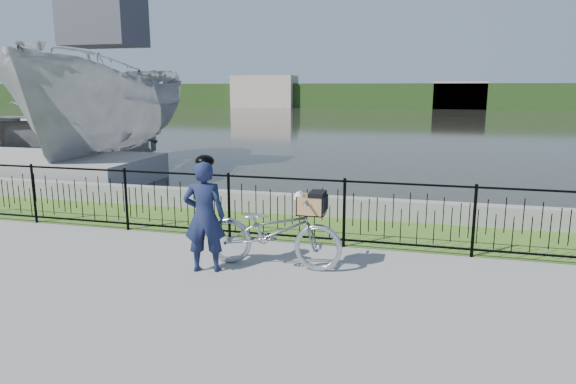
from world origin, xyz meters
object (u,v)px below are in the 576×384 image
(boat_near, at_px, (109,109))
(boat_far, at_px, (24,123))
(bicycle_rig, at_px, (274,231))
(cyclist, at_px, (204,214))

(boat_near, bearing_deg, boat_far, 145.63)
(boat_near, relative_size, boat_far, 0.86)
(bicycle_rig, distance_m, boat_far, 20.38)
(boat_far, bearing_deg, bicycle_rig, -39.41)
(bicycle_rig, height_order, boat_near, boat_near)
(boat_far, bearing_deg, boat_near, -34.37)
(cyclist, bearing_deg, boat_far, 138.06)
(bicycle_rig, xyz_separation_m, boat_near, (-7.46, 7.27, 1.38))
(boat_near, xyz_separation_m, boat_far, (-8.29, 5.67, -0.96))
(bicycle_rig, relative_size, cyclist, 1.22)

